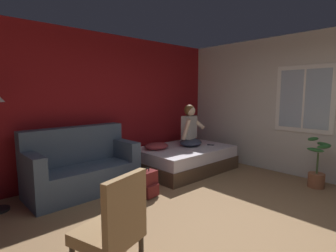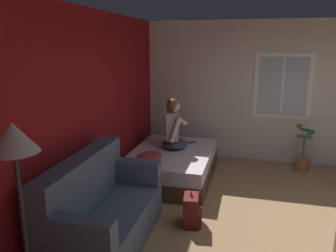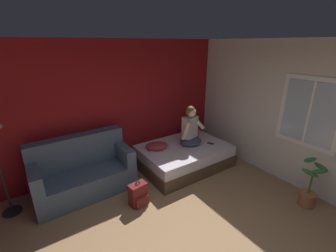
{
  "view_description": "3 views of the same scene",
  "coord_description": "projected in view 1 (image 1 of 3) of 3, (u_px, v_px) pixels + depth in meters",
  "views": [
    {
      "loc": [
        -2.44,
        -1.48,
        1.6
      ],
      "look_at": [
        0.59,
        1.82,
        1.03
      ],
      "focal_mm": 28.0,
      "sensor_mm": 36.0,
      "label": 1
    },
    {
      "loc": [
        -3.75,
        0.95,
        2.23
      ],
      "look_at": [
        0.66,
        2.09,
        1.11
      ],
      "focal_mm": 35.0,
      "sensor_mm": 36.0,
      "label": 2
    },
    {
      "loc": [
        -1.39,
        -1.3,
        2.62
      ],
      "look_at": [
        0.84,
        2.01,
        1.13
      ],
      "focal_mm": 24.0,
      "sensor_mm": 36.0,
      "label": 3
    }
  ],
  "objects": [
    {
      "name": "person_seated",
      "position": [
        190.0,
        129.0,
        5.5
      ],
      "size": [
        0.6,
        0.54,
        0.88
      ],
      "color": "#383D51",
      "rests_on": "bed"
    },
    {
      "name": "wall_back_accent",
      "position": [
        101.0,
        106.0,
        5.01
      ],
      "size": [
        10.43,
        0.16,
        2.7
      ],
      "primitive_type": "cube",
      "color": "maroon",
      "rests_on": "ground"
    },
    {
      "name": "throw_pillow",
      "position": [
        156.0,
        146.0,
        5.19
      ],
      "size": [
        0.58,
        0.51,
        0.14
      ],
      "primitive_type": "ellipsoid",
      "rotation": [
        0.0,
        0.0,
        -0.37
      ],
      "color": "#993338",
      "rests_on": "bed"
    },
    {
      "name": "cell_phone",
      "position": [
        211.0,
        145.0,
        5.63
      ],
      "size": [
        0.14,
        0.16,
        0.01
      ],
      "primitive_type": "cube",
      "rotation": [
        0.0,
        0.0,
        0.57
      ],
      "color": "black",
      "rests_on": "bed"
    },
    {
      "name": "ground_plane",
      "position": [
        239.0,
        237.0,
        2.92
      ],
      "size": [
        40.0,
        40.0,
        0.0
      ],
      "primitive_type": "plane",
      "color": "#93704C"
    },
    {
      "name": "backpack",
      "position": [
        148.0,
        185.0,
        4.04
      ],
      "size": [
        0.32,
        0.26,
        0.46
      ],
      "color": "maroon",
      "rests_on": "ground"
    },
    {
      "name": "side_chair",
      "position": [
        114.0,
        227.0,
        2.09
      ],
      "size": [
        0.57,
        0.57,
        0.98
      ],
      "color": "#382D23",
      "rests_on": "ground"
    },
    {
      "name": "couch",
      "position": [
        81.0,
        168.0,
        4.25
      ],
      "size": [
        1.71,
        0.85,
        1.04
      ],
      "color": "#47566B",
      "rests_on": "ground"
    },
    {
      "name": "wall_side_with_window",
      "position": [
        329.0,
        107.0,
        4.62
      ],
      "size": [
        0.19,
        7.4,
        2.7
      ],
      "color": "silver",
      "rests_on": "ground"
    },
    {
      "name": "bed",
      "position": [
        184.0,
        159.0,
        5.46
      ],
      "size": [
        1.93,
        1.37,
        0.48
      ],
      "color": "#4C3828",
      "rests_on": "ground"
    },
    {
      "name": "potted_plant",
      "position": [
        317.0,
        170.0,
        4.43
      ],
      "size": [
        0.39,
        0.37,
        0.85
      ],
      "color": "#995B3D",
      "rests_on": "ground"
    }
  ]
}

